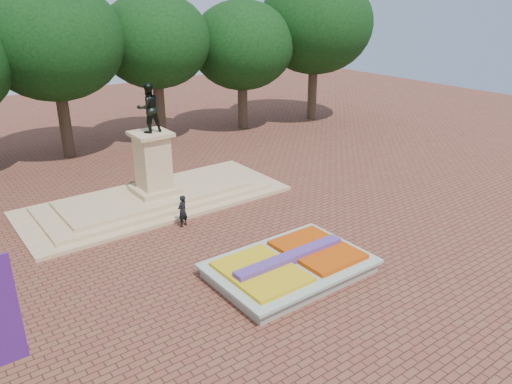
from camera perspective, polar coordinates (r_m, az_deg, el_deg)
The scene contains 5 objects.
ground at distance 21.26m, azimuth -1.74°, elevation -7.95°, with size 90.00×90.00×0.00m, color brown.
flower_bed at distance 20.25m, azimuth 3.95°, elevation -8.40°, with size 6.30×4.30×0.91m.
monument at distance 27.22m, azimuth -11.48°, elevation 0.57°, with size 14.00×6.00×6.40m.
tree_row_back at distance 35.77m, azimuth -15.98°, elevation 14.83°, with size 44.80×8.80×10.43m.
pedestrian at distance 24.23m, azimuth -8.41°, elevation -2.15°, with size 0.59×0.38×1.60m, color black.
Camera 1 is at (-10.50, -15.16, 10.58)m, focal length 35.00 mm.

